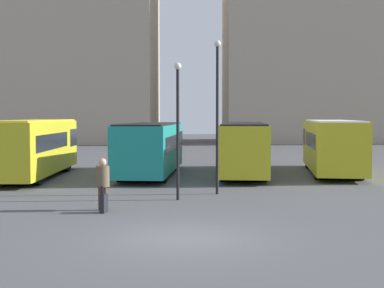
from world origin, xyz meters
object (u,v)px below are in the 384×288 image
object	(u,v)px
bus_0	(32,146)
suitcase	(101,203)
traveler	(100,179)
bus_1	(148,147)
bus_3	(329,145)
lamp_post_0	(215,105)
bus_2	(240,146)
lamp_post_1	(175,119)

from	to	relation	value
bus_0	suitcase	size ratio (longest dim) A/B	10.82
suitcase	traveler	bearing A→B (deg)	28.94
bus_0	traveler	xyz separation A→B (m)	(5.28, -9.84, -0.59)
bus_0	bus_1	bearing A→B (deg)	-82.16
bus_3	lamp_post_0	bearing A→B (deg)	146.75
bus_2	lamp_post_0	world-z (taller)	lamp_post_0
suitcase	lamp_post_1	size ratio (longest dim) A/B	0.17
traveler	lamp_post_0	xyz separation A→B (m)	(4.18, 3.84, 2.65)
bus_2	lamp_post_0	size ratio (longest dim) A/B	1.59
bus_0	traveler	distance (m)	11.18
lamp_post_1	traveler	bearing A→B (deg)	-138.32
bus_1	traveler	size ratio (longest dim) A/B	5.26
bus_0	lamp_post_0	xyz separation A→B (m)	(9.45, -6.00, 2.07)
bus_1	bus_2	size ratio (longest dim) A/B	0.94
bus_1	bus_3	distance (m)	10.26
bus_1	traveler	xyz separation A→B (m)	(-0.86, -10.76, -0.49)
traveler	suitcase	world-z (taller)	traveler
bus_2	traveler	xyz separation A→B (m)	(-5.96, -11.22, -0.50)
bus_3	suitcase	world-z (taller)	bus_3
bus_0	bus_2	xyz separation A→B (m)	(11.23, 1.38, -0.09)
bus_1	lamp_post_0	bearing A→B (deg)	-150.14
bus_3	lamp_post_0	distance (m)	10.70
suitcase	lamp_post_1	world-z (taller)	lamp_post_1
traveler	lamp_post_1	size ratio (longest dim) A/B	0.34
bus_2	lamp_post_0	bearing A→B (deg)	171.16
bus_1	bus_3	size ratio (longest dim) A/B	0.97
traveler	suitcase	distance (m)	0.91
traveler	lamp_post_0	distance (m)	6.26
bus_2	suitcase	world-z (taller)	bus_2
bus_0	suitcase	world-z (taller)	bus_0
bus_1	bus_3	world-z (taller)	bus_3
bus_0	suitcase	distance (m)	11.74
bus_3	lamp_post_1	distance (m)	12.83
lamp_post_1	bus_3	bearing A→B (deg)	48.07
bus_2	traveler	world-z (taller)	bus_2
lamp_post_0	bus_2	bearing A→B (deg)	76.41
bus_0	lamp_post_0	bearing A→B (deg)	-123.11
bus_2	suitcase	size ratio (longest dim) A/B	11.03
lamp_post_0	lamp_post_1	xyz separation A→B (m)	(-1.61, -1.56, -0.56)
bus_1	traveler	bearing A→B (deg)	179.69
bus_3	lamp_post_1	world-z (taller)	lamp_post_1
bus_0	lamp_post_0	distance (m)	11.39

